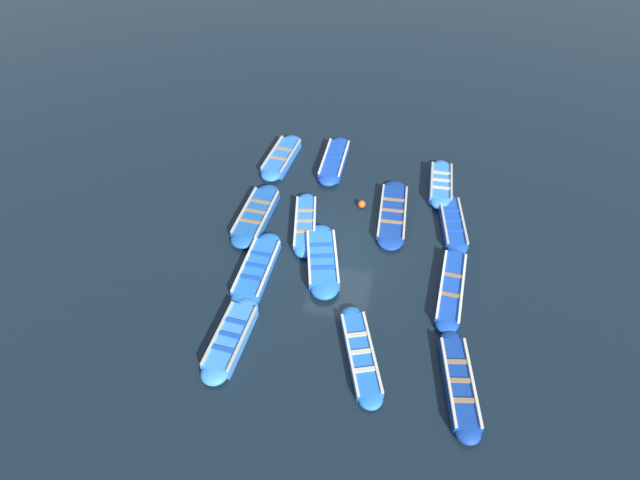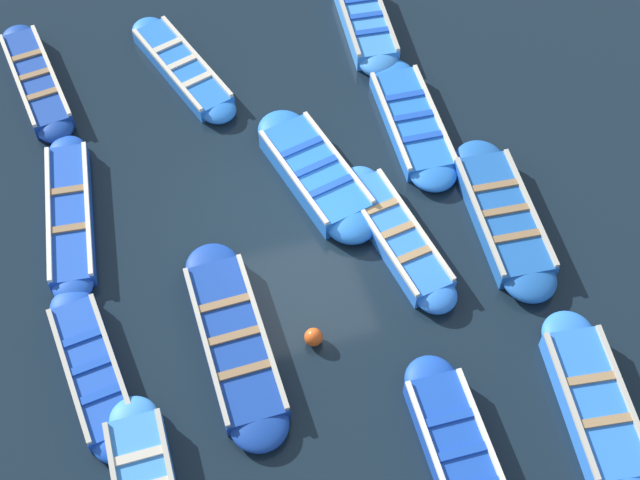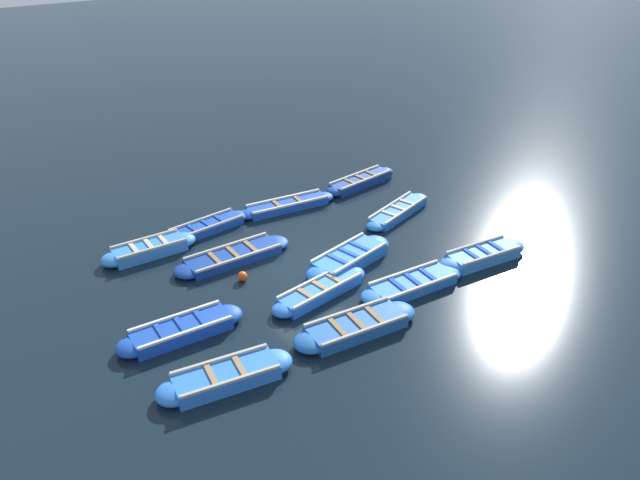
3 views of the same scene
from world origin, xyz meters
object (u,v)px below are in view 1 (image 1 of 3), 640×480
at_px(boat_inner_gap, 459,383).
at_px(boat_broadside, 257,269).
at_px(boat_drifting, 361,354).
at_px(boat_near_quay, 393,213).
at_px(boat_alongside, 231,339).
at_px(buoy_orange_near, 362,204).
at_px(boat_end_of_row, 441,184).
at_px(boat_mid_row, 451,288).
at_px(boat_outer_left, 334,161).
at_px(boat_tucked, 322,260).
at_px(boat_bow_out, 305,224).
at_px(boat_far_corner, 282,157).
at_px(boat_stern_in, 256,215).
at_px(boat_outer_right, 453,223).

bearing_deg(boat_inner_gap, boat_broadside, 154.83).
bearing_deg(boat_drifting, boat_near_quay, 85.83).
height_order(boat_alongside, buoy_orange_near, boat_alongside).
height_order(boat_end_of_row, boat_mid_row, boat_end_of_row).
height_order(boat_drifting, boat_near_quay, boat_drifting).
xyz_separation_m(boat_alongside, boat_outer_left, (1.71, 9.61, -0.01)).
bearing_deg(boat_mid_row, boat_drifting, -131.06).
relative_size(boat_tucked, boat_inner_gap, 1.00).
bearing_deg(boat_tucked, boat_end_of_row, 51.07).
bearing_deg(boat_bow_out, boat_end_of_row, 33.20).
bearing_deg(boat_mid_row, boat_inner_gap, -86.76).
height_order(boat_alongside, boat_far_corner, boat_far_corner).
relative_size(boat_stern_in, boat_inner_gap, 1.03).
bearing_deg(boat_alongside, boat_broadside, 89.51).
bearing_deg(boat_outer_left, boat_inner_gap, -62.25).
distance_m(boat_alongside, buoy_orange_near, 7.70).
relative_size(boat_outer_left, buoy_orange_near, 11.49).
xyz_separation_m(boat_stern_in, boat_bow_out, (1.98, -0.15, -0.01)).
height_order(boat_stern_in, boat_mid_row, boat_stern_in).
bearing_deg(boat_drifting, boat_inner_gap, -9.15).
relative_size(boat_end_of_row, boat_bow_out, 0.89).
height_order(boat_far_corner, buoy_orange_near, boat_far_corner).
distance_m(boat_bow_out, boat_alongside, 5.61).
xyz_separation_m(boat_mid_row, boat_bow_out, (-5.47, 2.18, 0.02)).
height_order(boat_far_corner, boat_near_quay, boat_far_corner).
xyz_separation_m(boat_mid_row, boat_far_corner, (-7.33, 6.15, 0.04)).
bearing_deg(boat_outer_right, boat_inner_gap, -88.89).
height_order(boat_far_corner, boat_inner_gap, boat_far_corner).
height_order(boat_outer_right, buoy_orange_near, boat_outer_right).
bearing_deg(boat_broadside, boat_alongside, -90.49).
bearing_deg(buoy_orange_near, boat_drifting, -83.45).
distance_m(boat_alongside, boat_drifting, 4.02).
distance_m(boat_broadside, boat_outer_left, 6.87).
xyz_separation_m(boat_outer_right, boat_broadside, (-6.76, -3.59, 0.01)).
relative_size(boat_broadside, boat_near_quay, 0.89).
height_order(boat_end_of_row, boat_outer_left, boat_end_of_row).
xyz_separation_m(boat_stern_in, boat_end_of_row, (7.05, 3.16, 0.02)).
relative_size(boat_end_of_row, boat_near_quay, 0.78).
height_order(boat_end_of_row, boat_drifting, boat_end_of_row).
bearing_deg(boat_bow_out, boat_mid_row, -21.73).
height_order(boat_mid_row, boat_inner_gap, boat_inner_gap).
bearing_deg(boat_outer_left, boat_alongside, -100.11).
relative_size(boat_outer_right, boat_mid_row, 0.88).
xyz_separation_m(boat_mid_row, boat_near_quay, (-2.23, 3.39, -0.00)).
distance_m(boat_stern_in, boat_bow_out, 1.99).
bearing_deg(boat_end_of_row, boat_far_corner, 174.68).
distance_m(boat_drifting, boat_outer_left, 9.71).
xyz_separation_m(boat_stern_in, boat_drifting, (4.75, -5.44, -0.03)).
height_order(boat_mid_row, boat_far_corner, boat_far_corner).
distance_m(boat_bow_out, boat_drifting, 5.97).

